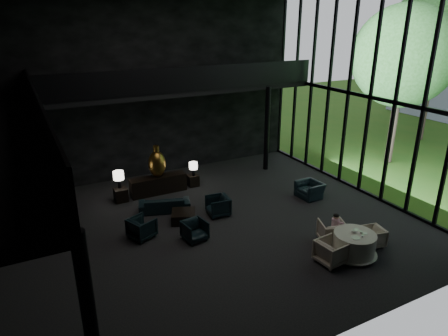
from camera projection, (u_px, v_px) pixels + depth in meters
name	position (u px, v px, depth m)	size (l,w,h in m)	color
floor	(214.00, 226.00, 14.15)	(14.00, 12.00, 0.02)	black
wall_back	(153.00, 88.00, 17.72)	(14.00, 0.04, 8.00)	black
wall_front	(347.00, 178.00, 7.77)	(14.00, 0.04, 8.00)	black
curtain_wall	(370.00, 97.00, 15.75)	(0.20, 12.00, 8.00)	black
mezzanine_left	(1.00, 141.00, 10.14)	(2.00, 12.00, 0.25)	black
mezzanine_back	(183.00, 90.00, 17.32)	(12.00, 2.00, 0.25)	black
railing_left	(39.00, 114.00, 10.37)	(0.06, 12.00, 1.00)	black
railing_back	(191.00, 79.00, 16.28)	(12.00, 0.06, 1.00)	black
column_nw	(39.00, 149.00, 16.01)	(0.24, 0.24, 4.00)	black
column_ne	(267.00, 129.00, 18.85)	(0.24, 0.24, 4.00)	black
tree_near	(404.00, 56.00, 18.73)	(4.80, 4.80, 7.65)	#382D23
tree_far	(438.00, 36.00, 22.29)	(5.60, 5.60, 8.80)	#382D23
console	(158.00, 185.00, 16.72)	(2.36, 0.54, 0.75)	black
bronze_urn	(157.00, 164.00, 16.39)	(0.72, 0.72, 1.33)	olive
side_table_left	(121.00, 195.00, 16.01)	(0.50, 0.50, 0.55)	black
table_lamp_left	(119.00, 176.00, 15.81)	(0.42, 0.42, 0.70)	black
side_table_right	(193.00, 180.00, 17.51)	(0.45, 0.45, 0.50)	black
table_lamp_right	(193.00, 166.00, 17.19)	(0.37, 0.37, 0.62)	black
sofa	(164.00, 202.00, 15.19)	(1.78, 0.52, 0.70)	black
lounge_armchair_west	(142.00, 227.00, 13.32)	(0.78, 0.73, 0.80)	black
lounge_armchair_east	(218.00, 205.00, 14.85)	(0.81, 0.76, 0.83)	black
lounge_armchair_south	(195.00, 230.00, 13.19)	(0.69, 0.65, 0.71)	black
window_armchair	(310.00, 188.00, 16.33)	(0.94, 0.61, 0.82)	black
coffee_table	(184.00, 216.00, 14.45)	(0.85, 0.85, 0.38)	black
dining_table	(354.00, 246.00, 12.33)	(1.45, 1.45, 0.75)	white
dining_chair_north	(332.00, 230.00, 13.03)	(0.83, 0.78, 0.86)	gray
dining_chair_east	(372.00, 237.00, 12.87)	(0.59, 0.56, 0.61)	#A08F7C
dining_chair_west	(331.00, 250.00, 11.92)	(0.83, 0.78, 0.86)	tan
child	(336.00, 221.00, 12.98)	(0.26, 0.26, 0.55)	#EDA0BA
plate_a	(356.00, 238.00, 11.94)	(0.25, 0.25, 0.02)	white
plate_b	(356.00, 229.00, 12.43)	(0.20, 0.20, 0.01)	white
saucer	(365.00, 234.00, 12.18)	(0.14, 0.14, 0.01)	white
coffee_cup	(361.00, 232.00, 12.20)	(0.09, 0.09, 0.07)	white
cereal_bowl	(354.00, 231.00, 12.24)	(0.16, 0.16, 0.08)	white
cream_pot	(362.00, 236.00, 11.99)	(0.06, 0.06, 0.07)	#99999E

